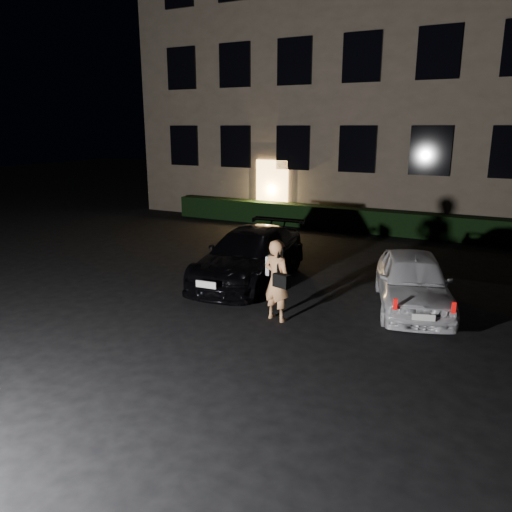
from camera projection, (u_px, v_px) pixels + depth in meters
The scene contains 6 objects.
ground at pixel (193, 326), 9.85m from camera, with size 80.00×80.00×0.00m, color black.
building at pixel (388, 74), 21.24m from camera, with size 20.00×8.11×12.00m.
hedge at pixel (351, 219), 18.78m from camera, with size 15.00×0.70×0.85m, color black.
sedan at pixel (250, 255), 12.63m from camera, with size 2.21×4.67×1.30m.
hatch at pixel (413, 281), 10.68m from camera, with size 2.41×3.85×1.22m.
man at pixel (277, 280), 9.96m from camera, with size 0.70×0.55×1.68m.
Camera 1 is at (5.30, -7.60, 3.82)m, focal length 35.00 mm.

